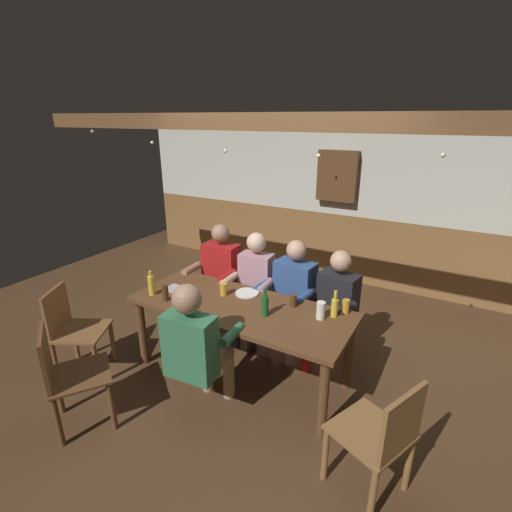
% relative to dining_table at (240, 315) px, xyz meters
% --- Properties ---
extents(ground_plane, '(8.11, 8.11, 0.00)m').
position_rel_dining_table_xyz_m(ground_plane, '(0.00, -0.17, -0.64)').
color(ground_plane, '#4C331E').
extents(back_wall_upper, '(6.76, 0.12, 1.38)m').
position_rel_dining_table_xyz_m(back_wall_upper, '(0.00, 2.75, 1.05)').
color(back_wall_upper, beige).
extents(back_wall_wainscot, '(6.76, 0.12, 1.00)m').
position_rel_dining_table_xyz_m(back_wall_wainscot, '(0.00, 2.75, -0.14)').
color(back_wall_wainscot, brown).
rests_on(back_wall_wainscot, ground_plane).
extents(ceiling_beam, '(6.08, 0.14, 0.16)m').
position_rel_dining_table_xyz_m(ceiling_beam, '(0.00, 0.58, 1.66)').
color(ceiling_beam, brown).
extents(dining_table, '(2.04, 0.81, 0.74)m').
position_rel_dining_table_xyz_m(dining_table, '(0.00, 0.00, 0.00)').
color(dining_table, brown).
rests_on(dining_table, ground_plane).
extents(person_0, '(0.55, 0.53, 1.24)m').
position_rel_dining_table_xyz_m(person_0, '(-0.69, 0.64, 0.04)').
color(person_0, '#AD1919').
rests_on(person_0, ground_plane).
extents(person_1, '(0.51, 0.53, 1.21)m').
position_rel_dining_table_xyz_m(person_1, '(-0.22, 0.63, 0.02)').
color(person_1, '#B78493').
rests_on(person_1, ground_plane).
extents(person_2, '(0.57, 0.56, 1.20)m').
position_rel_dining_table_xyz_m(person_2, '(0.22, 0.64, 0.02)').
color(person_2, '#2D4C84').
rests_on(person_2, ground_plane).
extents(person_3, '(0.55, 0.56, 1.17)m').
position_rel_dining_table_xyz_m(person_3, '(0.68, 0.62, -0.00)').
color(person_3, black).
rests_on(person_3, ground_plane).
extents(person_4, '(0.56, 0.56, 1.23)m').
position_rel_dining_table_xyz_m(person_4, '(-0.01, -0.62, 0.03)').
color(person_4, '#33724C').
rests_on(person_4, ground_plane).
extents(chair_empty_near_right, '(0.61, 0.61, 0.88)m').
position_rel_dining_table_xyz_m(chair_empty_near_right, '(-0.82, -1.20, -0.17)').
color(chair_empty_near_right, brown).
rests_on(chair_empty_near_right, ground_plane).
extents(chair_empty_near_left, '(0.60, 0.60, 0.88)m').
position_rel_dining_table_xyz_m(chair_empty_near_left, '(-1.39, -0.75, -0.17)').
color(chair_empty_near_left, brown).
rests_on(chair_empty_near_left, ground_plane).
extents(chair_empty_far_end, '(0.58, 0.58, 0.88)m').
position_rel_dining_table_xyz_m(chair_empty_far_end, '(1.42, -0.61, -0.17)').
color(chair_empty_far_end, brown).
rests_on(chair_empty_far_end, ground_plane).
extents(table_candle, '(0.04, 0.04, 0.08)m').
position_rel_dining_table_xyz_m(table_candle, '(-0.54, -0.14, 0.14)').
color(table_candle, '#F9E08C').
rests_on(table_candle, dining_table).
extents(condiment_caddy, '(0.14, 0.10, 0.05)m').
position_rel_dining_table_xyz_m(condiment_caddy, '(-0.70, -0.06, 0.12)').
color(condiment_caddy, '#B2B7BC').
rests_on(condiment_caddy, dining_table).
extents(plate_0, '(0.23, 0.23, 0.01)m').
position_rel_dining_table_xyz_m(plate_0, '(-0.07, 0.24, 0.11)').
color(plate_0, white).
rests_on(plate_0, dining_table).
extents(bottle_0, '(0.06, 0.06, 0.24)m').
position_rel_dining_table_xyz_m(bottle_0, '(-0.85, -0.23, 0.20)').
color(bottle_0, gold).
rests_on(bottle_0, dining_table).
extents(bottle_1, '(0.06, 0.06, 0.24)m').
position_rel_dining_table_xyz_m(bottle_1, '(0.80, 0.24, 0.19)').
color(bottle_1, gold).
rests_on(bottle_1, dining_table).
extents(bottle_2, '(0.06, 0.06, 0.26)m').
position_rel_dining_table_xyz_m(bottle_2, '(0.28, -0.05, 0.20)').
color(bottle_2, '#195923').
rests_on(bottle_2, dining_table).
extents(pint_glass_0, '(0.08, 0.08, 0.15)m').
position_rel_dining_table_xyz_m(pint_glass_0, '(0.72, 0.14, 0.18)').
color(pint_glass_0, white).
rests_on(pint_glass_0, dining_table).
extents(pint_glass_1, '(0.07, 0.07, 0.12)m').
position_rel_dining_table_xyz_m(pint_glass_1, '(-0.25, 0.11, 0.16)').
color(pint_glass_1, gold).
rests_on(pint_glass_1, dining_table).
extents(pint_glass_2, '(0.06, 0.06, 0.15)m').
position_rel_dining_table_xyz_m(pint_glass_2, '(-0.65, -0.26, 0.18)').
color(pint_glass_2, '#4C2D19').
rests_on(pint_glass_2, dining_table).
extents(pint_glass_3, '(0.06, 0.06, 0.11)m').
position_rel_dining_table_xyz_m(pint_glass_3, '(0.43, 0.22, 0.16)').
color(pint_glass_3, '#4C2D19').
rests_on(pint_glass_3, dining_table).
extents(pint_glass_4, '(0.07, 0.07, 0.12)m').
position_rel_dining_table_xyz_m(pint_glass_4, '(0.87, 0.34, 0.16)').
color(pint_glass_4, gold).
rests_on(pint_glass_4, dining_table).
extents(wall_dart_cabinet, '(0.56, 0.15, 0.70)m').
position_rel_dining_table_xyz_m(wall_dart_cabinet, '(-0.02, 2.62, 0.92)').
color(wall_dart_cabinet, brown).
extents(string_lights, '(4.77, 0.04, 0.18)m').
position_rel_dining_table_xyz_m(string_lights, '(0.00, 0.53, 1.46)').
color(string_lights, '#F9EAB2').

